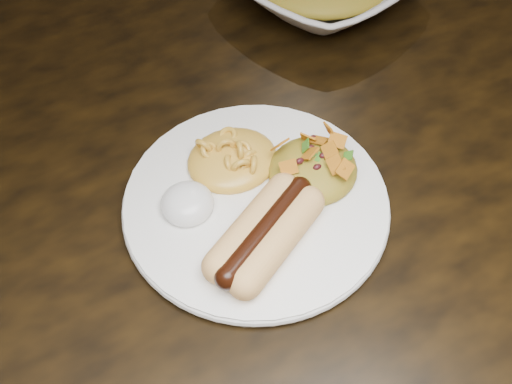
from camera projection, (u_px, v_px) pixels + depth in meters
table at (155, 230)px, 0.68m from camera, size 1.60×0.90×0.75m
plate at (256, 202)px, 0.58m from camera, size 0.34×0.34×0.01m
hotdog at (265, 232)px, 0.53m from camera, size 0.11×0.10×0.03m
mac_and_cheese at (232, 151)px, 0.59m from camera, size 0.10×0.09×0.04m
sour_cream at (187, 199)px, 0.56m from camera, size 0.06×0.06×0.03m
taco_salad at (313, 164)px, 0.58m from camera, size 0.09×0.09×0.04m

